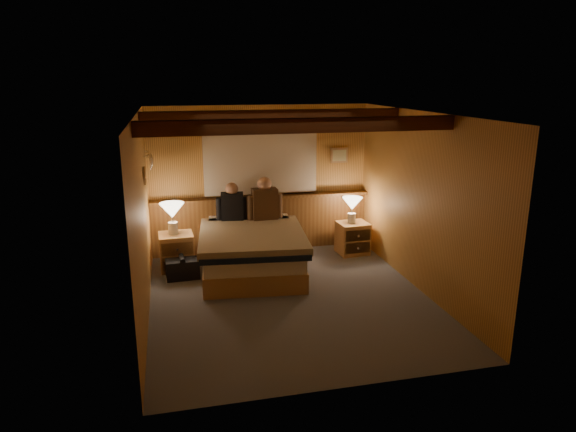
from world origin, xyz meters
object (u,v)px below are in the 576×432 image
object	(u,v)px
bed	(252,251)
nightstand_left	(177,251)
lamp_right	(352,205)
person_right	(265,202)
lamp_left	(172,212)
person_left	(232,204)
duffel_bag	(182,268)
nightstand_right	(353,238)

from	to	relation	value
bed	nightstand_left	distance (m)	1.16
bed	lamp_right	world-z (taller)	lamp_right
person_right	nightstand_left	bearing A→B (deg)	-174.26
lamp_left	person_left	size ratio (longest dim) A/B	0.77
lamp_left	person_right	xyz separation A→B (m)	(1.43, 0.16, 0.05)
bed	lamp_left	size ratio (longest dim) A/B	4.33
bed	duffel_bag	xyz separation A→B (m)	(-1.02, 0.01, -0.19)
nightstand_left	nightstand_right	world-z (taller)	nightstand_left
lamp_right	duffel_bag	distance (m)	2.87
lamp_right	duffel_bag	bearing A→B (deg)	-170.20
lamp_left	lamp_right	bearing A→B (deg)	1.00
bed	duffel_bag	bearing A→B (deg)	-174.54
lamp_right	bed	bearing A→B (deg)	-164.42
person_right	duffel_bag	distance (m)	1.65
lamp_left	nightstand_left	bearing A→B (deg)	-32.90
lamp_right	duffel_bag	xyz separation A→B (m)	(-2.75, -0.47, -0.68)
nightstand_right	lamp_left	world-z (taller)	lamp_left
lamp_left	duffel_bag	size ratio (longest dim) A/B	0.99
nightstand_left	person_right	size ratio (longest dim) A/B	0.79
lamp_left	lamp_right	size ratio (longest dim) A/B	1.11
lamp_right	person_left	size ratio (longest dim) A/B	0.69
lamp_right	person_right	xyz separation A→B (m)	(-1.42, 0.11, 0.11)
nightstand_right	lamp_right	distance (m)	0.56
nightstand_right	lamp_right	xyz separation A→B (m)	(-0.03, 0.00, 0.56)
nightstand_left	nightstand_right	bearing A→B (deg)	-0.91
lamp_right	nightstand_left	bearing A→B (deg)	-178.55
nightstand_right	duffel_bag	xyz separation A→B (m)	(-2.78, -0.47, -0.11)
nightstand_left	lamp_right	distance (m)	2.87
nightstand_left	lamp_left	distance (m)	0.61
duffel_bag	lamp_right	bearing A→B (deg)	6.57
person_left	nightstand_right	bearing A→B (deg)	1.69
person_right	person_left	bearing A→B (deg)	170.07
nightstand_left	lamp_left	world-z (taller)	lamp_left
person_left	person_right	world-z (taller)	person_right
nightstand_left	nightstand_right	size ratio (longest dim) A/B	1.05
nightstand_right	nightstand_left	bearing A→B (deg)	177.89
lamp_left	lamp_right	distance (m)	2.85
bed	lamp_left	bearing A→B (deg)	164.74
lamp_left	person_left	xyz separation A→B (m)	(0.92, 0.23, 0.01)
nightstand_right	person_left	xyz separation A→B (m)	(-1.95, 0.18, 0.64)
nightstand_right	person_right	world-z (taller)	person_right
duffel_bag	bed	bearing A→B (deg)	-3.63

